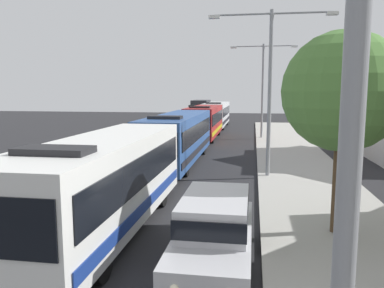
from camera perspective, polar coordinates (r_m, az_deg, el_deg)
The scene contains 10 objects.
bus_lead at distance 12.53m, azimuth -12.70°, elevation -5.29°, with size 2.58×10.47×3.21m.
bus_second_in_line at distance 23.97m, azimuth -1.98°, elevation 1.16°, with size 2.58×12.36×3.21m.
bus_middle at distance 36.45m, azimuth 1.87°, elevation 3.47°, with size 2.58×10.59×3.21m.
bus_fourth_in_line at distance 48.18m, azimuth 3.66°, elevation 4.54°, with size 2.58×11.96×3.21m.
white_suv at distance 9.87m, azimuth 3.41°, elevation -12.72°, with size 1.86×5.09×1.90m.
box_truck_oncoming at distance 57.43m, azimuth 1.23°, elevation 5.11°, with size 2.35×7.27×3.15m.
streetlamp_near at distance 3.42m, azimuth 23.54°, elevation 16.19°, with size 5.22×0.28×8.03m.
streetlamp_mid at distance 19.94m, azimuth 11.61°, elevation 9.99°, with size 6.28×0.28×8.36m.
streetlamp_far at distance 36.55m, azimuth 10.53°, elevation 9.24°, with size 6.07×0.28×8.67m.
roadside_tree at distance 12.30m, azimuth 21.58°, elevation 7.25°, with size 3.60×3.60×6.15m.
Camera 1 is at (3.30, 0.60, 4.51)m, focal length 35.68 mm.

